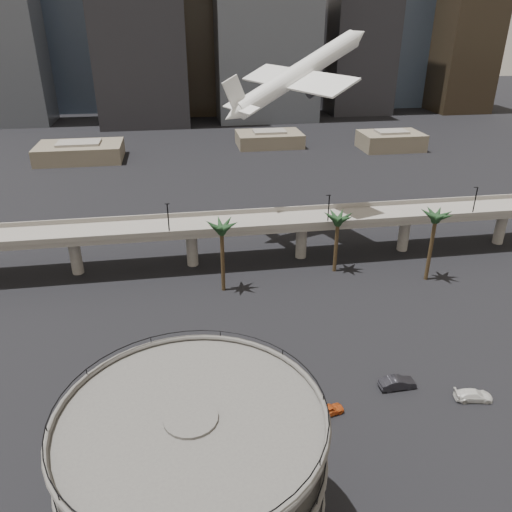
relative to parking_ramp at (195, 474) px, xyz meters
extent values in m
plane|color=black|center=(13.00, 4.00, -9.84)|extent=(700.00, 700.00, 0.00)
cylinder|color=#4E4B49|center=(0.00, 0.00, -1.84)|extent=(4.40, 4.40, 16.50)
torus|color=black|center=(0.00, 0.00, -4.79)|extent=(21.80, 21.80, 0.10)
cylinder|color=#4E4B49|center=(0.00, 0.00, -2.06)|extent=(22.00, 22.00, 0.45)
torus|color=#4E4B49|center=(0.00, 0.00, -1.59)|extent=(22.20, 22.20, 0.50)
torus|color=black|center=(0.00, 0.00, -0.79)|extent=(21.80, 21.80, 0.10)
cylinder|color=#4E4B49|center=(0.00, 0.00, 1.94)|extent=(22.00, 22.00, 0.45)
torus|color=#4E4B49|center=(0.00, 0.00, 2.41)|extent=(22.20, 22.20, 0.50)
torus|color=black|center=(0.00, 0.00, 3.21)|extent=(21.80, 21.80, 0.10)
cylinder|color=#4E4B49|center=(0.00, 0.00, 5.94)|extent=(22.00, 22.00, 0.45)
torus|color=#4E4B49|center=(0.00, 0.00, 6.41)|extent=(22.20, 22.20, 0.50)
torus|color=black|center=(0.00, 0.00, 7.21)|extent=(21.80, 21.80, 0.10)
cube|color=gray|center=(13.00, 59.00, -1.84)|extent=(130.00, 9.00, 0.90)
cube|color=gray|center=(13.00, 54.50, -0.94)|extent=(130.00, 0.30, 1.00)
cube|color=gray|center=(13.00, 63.50, -0.94)|extent=(130.00, 0.30, 1.00)
cylinder|color=gray|center=(-20.00, 59.00, -6.04)|extent=(2.20, 2.20, 8.00)
cylinder|color=gray|center=(2.00, 59.00, -6.04)|extent=(2.20, 2.20, 8.00)
cylinder|color=gray|center=(24.00, 59.00, -6.04)|extent=(2.20, 2.20, 8.00)
cylinder|color=gray|center=(46.00, 59.00, -6.04)|extent=(2.20, 2.20, 8.00)
cylinder|color=gray|center=(68.00, 59.00, -6.04)|extent=(2.20, 2.20, 8.00)
cylinder|color=black|center=(-2.00, 55.00, 1.66)|extent=(0.24, 0.24, 6.00)
cylinder|color=black|center=(28.00, 55.00, 1.66)|extent=(0.24, 0.24, 6.00)
cylinder|color=black|center=(58.00, 55.00, 1.66)|extent=(0.24, 0.24, 6.00)
cylinder|color=#42331C|center=(7.00, 48.00, -3.76)|extent=(0.70, 0.70, 12.15)
ellipsoid|color=#163118|center=(7.00, 48.00, 2.71)|extent=(4.40, 4.40, 2.00)
cylinder|color=#42331C|center=(29.00, 52.00, -4.44)|extent=(0.70, 0.70, 10.80)
ellipsoid|color=#163118|center=(29.00, 52.00, 1.36)|extent=(4.40, 4.40, 2.00)
cylinder|color=#42331C|center=(45.00, 46.00, -3.54)|extent=(0.70, 0.70, 12.60)
ellipsoid|color=#163118|center=(45.00, 46.00, 3.16)|extent=(4.40, 4.40, 2.00)
cube|color=#675E4C|center=(-32.00, 144.00, -7.09)|extent=(28.00, 18.00, 5.50)
cube|color=gray|center=(-32.00, 144.00, -3.94)|extent=(14.00, 9.00, 0.80)
cube|color=#675E4C|center=(35.00, 154.00, -7.34)|extent=(24.00, 16.00, 5.00)
cube|color=gray|center=(35.00, 154.00, -4.44)|extent=(12.00, 8.00, 0.80)
cube|color=#675E4C|center=(78.00, 142.00, -6.84)|extent=(22.00, 15.00, 6.00)
cube|color=gray|center=(78.00, 142.00, -3.44)|extent=(11.00, 7.50, 0.80)
cube|color=#494E56|center=(-67.00, 214.00, 33.53)|extent=(26.00, 24.00, 86.73)
cube|color=#3B485B|center=(-42.00, 249.00, 16.85)|extent=(30.00, 30.00, 53.37)
cube|color=#2B2318|center=(18.00, 229.00, 40.20)|extent=(28.00, 26.00, 100.08)
cube|color=gray|center=(68.00, 244.00, 13.52)|extent=(24.00, 24.00, 46.70)
cube|color=gray|center=(68.00, 244.00, 38.07)|extent=(13.20, 13.20, 2.40)
cube|color=#3B485B|center=(118.00, 239.00, 29.08)|extent=(34.00, 30.00, 77.84)
cube|color=#2B2318|center=(143.00, 214.00, 22.41)|extent=(26.00, 26.00, 64.49)
cube|color=gray|center=(31.00, 264.00, 11.29)|extent=(22.00, 22.00, 42.25)
cube|color=gray|center=(31.00, 264.00, 33.62)|extent=(12.10, 12.10, 2.40)
cylinder|color=silver|center=(25.55, 73.11, 24.32)|extent=(28.16, 14.26, 15.69)
cone|color=silver|center=(39.55, 78.71, 31.06)|extent=(6.04, 5.41, 5.02)
cone|color=silver|center=(11.56, 67.51, 17.57)|extent=(5.72, 4.95, 4.64)
cube|color=silver|center=(24.89, 72.84, 23.30)|extent=(17.89, 32.08, 3.17)
cube|color=silver|center=(13.20, 68.17, 18.83)|extent=(6.23, 10.80, 1.29)
cube|color=silver|center=(12.07, 67.71, 21.55)|extent=(5.25, 2.39, 6.74)
cylinder|color=#232327|center=(23.73, 78.69, 22.15)|extent=(5.39, 3.82, 3.77)
cylinder|color=#232327|center=(28.09, 67.81, 22.15)|extent=(5.39, 3.82, 3.77)
imported|color=#CA551C|center=(16.80, 14.91, -9.15)|extent=(4.28, 2.59, 1.36)
imported|color=black|center=(27.23, 18.17, -9.02)|extent=(5.01, 1.88, 1.63)
imported|color=white|center=(36.02, 14.47, -9.13)|extent=(5.11, 2.74, 1.41)
camera|label=1|loc=(0.38, -30.36, 35.22)|focal=35.00mm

